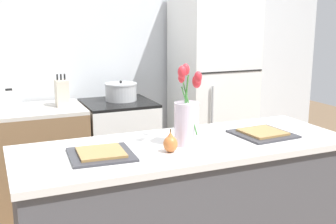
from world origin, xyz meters
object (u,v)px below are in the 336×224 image
at_px(toaster, 3,101).
at_px(cooking_pot, 121,92).
at_px(pear_figurine, 170,143).
at_px(plate_setting_right, 263,133).
at_px(stove_range, 119,150).
at_px(refrigerator, 212,91).
at_px(flower_vase, 187,118).
at_px(plate_setting_left, 101,154).
at_px(knife_block, 62,93).

distance_m(toaster, cooking_pot, 0.99).
relative_size(pear_figurine, plate_setting_right, 0.37).
relative_size(stove_range, toaster, 3.17).
distance_m(refrigerator, plate_setting_right, 1.72).
bearing_deg(stove_range, flower_vase, -93.87).
xyz_separation_m(refrigerator, plate_setting_left, (-1.52, -1.62, 0.04)).
xyz_separation_m(stove_range, refrigerator, (0.95, 0.00, 0.48)).
relative_size(refrigerator, flower_vase, 4.40).
relative_size(pear_figurine, knife_block, 0.44).
distance_m(stove_range, toaster, 1.08).
distance_m(pear_figurine, cooking_pot, 1.77).
distance_m(stove_range, refrigerator, 1.06).
bearing_deg(plate_setting_right, refrigerator, 70.34).
xyz_separation_m(refrigerator, knife_block, (-1.43, 0.00, 0.08)).
xyz_separation_m(stove_range, toaster, (-0.94, -0.03, 0.53)).
height_order(stove_range, plate_setting_left, plate_setting_left).
distance_m(flower_vase, toaster, 1.80).
xyz_separation_m(plate_setting_right, toaster, (-1.31, 1.60, 0.01)).
distance_m(flower_vase, cooking_pot, 1.68).
height_order(plate_setting_right, cooking_pot, cooking_pot).
distance_m(stove_range, plate_setting_left, 1.80).
height_order(plate_setting_left, plate_setting_right, same).
distance_m(pear_figurine, plate_setting_left, 0.34).
bearing_deg(refrigerator, stove_range, -179.96).
bearing_deg(knife_block, plate_setting_right, -62.21).
bearing_deg(cooking_pot, toaster, -175.78).
xyz_separation_m(flower_vase, plate_setting_right, (0.48, -0.00, -0.13)).
distance_m(pear_figurine, toaster, 1.82).
height_order(stove_range, plate_setting_right, plate_setting_right).
distance_m(plate_setting_left, knife_block, 1.63).
bearing_deg(plate_setting_left, pear_figurine, -13.61).
bearing_deg(cooking_pot, flower_vase, -95.24).
distance_m(refrigerator, toaster, 1.89).
bearing_deg(stove_range, plate_setting_right, -77.13).
bearing_deg(knife_block, stove_range, -0.17).
relative_size(refrigerator, plate_setting_right, 5.76).
height_order(flower_vase, knife_block, flower_vase).
distance_m(cooking_pot, knife_block, 0.53).
bearing_deg(refrigerator, plate_setting_left, -133.14).
height_order(pear_figurine, plate_setting_left, pear_figurine).
height_order(toaster, knife_block, knife_block).
bearing_deg(plate_setting_right, cooking_pot, 101.09).
bearing_deg(refrigerator, pear_figurine, -124.92).
relative_size(refrigerator, toaster, 6.59).
bearing_deg(toaster, refrigerator, 0.79).
relative_size(pear_figurine, toaster, 0.42).
xyz_separation_m(pear_figurine, knife_block, (-0.25, 1.70, -0.00)).
relative_size(stove_range, plate_setting_right, 2.77).
relative_size(refrigerator, cooking_pot, 6.45).
distance_m(stove_range, plate_setting_right, 1.74).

